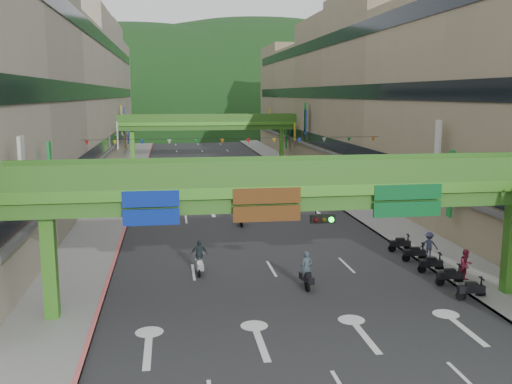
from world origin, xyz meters
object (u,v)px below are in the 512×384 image
(scooter_rider_mid, at_px, (241,213))
(car_yellow, at_px, (227,179))
(scooter_rider_near, at_px, (307,271))
(pedestrian_red, at_px, (466,268))
(overpass_near, at_px, (318,201))
(car_silver, at_px, (195,168))

(scooter_rider_mid, relative_size, car_yellow, 0.49)
(scooter_rider_near, height_order, scooter_rider_mid, scooter_rider_mid)
(scooter_rider_near, xyz_separation_m, scooter_rider_mid, (-1.59, 14.71, 0.11))
(scooter_rider_mid, xyz_separation_m, car_yellow, (0.89, 19.60, -0.33))
(pedestrian_red, bearing_deg, overpass_near, -178.51)
(scooter_rider_mid, bearing_deg, overpass_near, -85.79)
(overpass_near, relative_size, scooter_rider_near, 14.15)
(scooter_rider_mid, xyz_separation_m, car_silver, (-2.12, 30.11, -0.38))
(car_silver, distance_m, pedestrian_red, 46.92)
(scooter_rider_near, relative_size, scooter_rider_mid, 0.99)
(car_silver, relative_size, car_yellow, 0.97)
(scooter_rider_mid, distance_m, car_silver, 30.19)
(scooter_rider_mid, relative_size, car_silver, 0.51)
(car_yellow, height_order, pedestrian_red, pedestrian_red)
(scooter_rider_near, bearing_deg, overpass_near, -95.32)
(scooter_rider_near, xyz_separation_m, car_silver, (-3.71, 44.82, -0.27))
(scooter_rider_near, bearing_deg, pedestrian_red, -3.05)
(overpass_near, distance_m, car_silver, 48.23)
(overpass_near, distance_m, scooter_rider_mid, 18.31)
(car_yellow, bearing_deg, overpass_near, -81.29)
(scooter_rider_mid, xyz_separation_m, pedestrian_red, (10.17, -15.16, -0.18))
(pedestrian_red, bearing_deg, scooter_rider_mid, 108.89)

